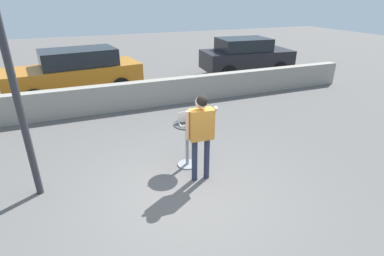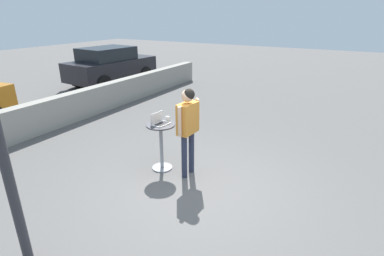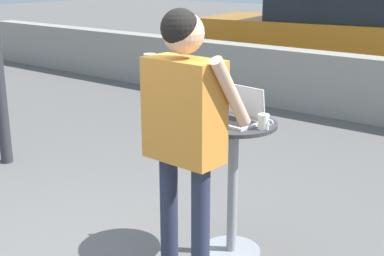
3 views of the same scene
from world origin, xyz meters
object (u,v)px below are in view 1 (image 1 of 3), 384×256
at_px(cafe_table, 187,140).
at_px(coffee_mug, 198,120).
at_px(laptop, 187,121).
at_px(street_lamp, 2,39).
at_px(parked_car_near_street, 76,73).
at_px(standing_person, 201,127).
at_px(parked_car_further_down, 246,56).

bearing_deg(cafe_table, coffee_mug, -3.23).
xyz_separation_m(laptop, street_lamp, (-2.89, 0.08, 1.74)).
bearing_deg(laptop, street_lamp, 178.50).
bearing_deg(street_lamp, parked_car_near_street, 80.58).
bearing_deg(laptop, cafe_table, -106.85).
xyz_separation_m(standing_person, parked_car_near_street, (-1.95, 6.60, -0.28)).
xyz_separation_m(coffee_mug, parked_car_further_down, (5.07, 6.46, -0.18)).
distance_m(laptop, parked_car_further_down, 8.33).
relative_size(parked_car_near_street, parked_car_further_down, 1.16).
relative_size(standing_person, street_lamp, 0.41).
height_order(standing_person, street_lamp, street_lamp).
distance_m(parked_car_near_street, street_lamp, 6.30).
bearing_deg(coffee_mug, cafe_table, 176.77).
xyz_separation_m(coffee_mug, parked_car_near_street, (-2.13, 6.03, -0.17)).
relative_size(cafe_table, parked_car_near_street, 0.21).
relative_size(standing_person, parked_car_near_street, 0.37).
bearing_deg(street_lamp, standing_person, -13.13).
height_order(laptop, coffee_mug, laptop).
bearing_deg(standing_person, cafe_table, 94.90).
height_order(cafe_table, street_lamp, street_lamp).
height_order(cafe_table, parked_car_near_street, parked_car_near_street).
bearing_deg(street_lamp, parked_car_further_down, 37.83).
distance_m(cafe_table, parked_car_further_down, 8.35).
distance_m(parked_car_further_down, street_lamp, 10.54).
height_order(parked_car_near_street, street_lamp, street_lamp).
relative_size(laptop, standing_person, 0.21).
xyz_separation_m(cafe_table, coffee_mug, (0.23, -0.01, 0.42)).
bearing_deg(parked_car_near_street, parked_car_further_down, 3.45).
bearing_deg(street_lamp, cafe_table, -1.86).
bearing_deg(laptop, coffee_mug, -7.83).
bearing_deg(parked_car_further_down, parked_car_near_street, -176.55).
height_order(coffee_mug, street_lamp, street_lamp).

